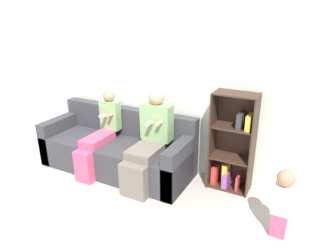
% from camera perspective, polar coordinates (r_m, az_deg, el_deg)
% --- Properties ---
extents(ground_plane, '(14.00, 14.00, 0.00)m').
position_cam_1_polar(ground_plane, '(4.11, -12.29, -11.23)').
color(ground_plane, '#BCB2A8').
extents(back_wall, '(10.00, 0.06, 2.55)m').
position_cam_1_polar(back_wall, '(4.33, -5.72, 9.21)').
color(back_wall, silver).
rests_on(back_wall, ground_plane).
extents(couch, '(2.19, 0.82, 0.85)m').
position_cam_1_polar(couch, '(4.37, -9.59, -4.61)').
color(couch, '#38383D').
rests_on(couch, ground_plane).
extents(adult_seated, '(0.41, 0.77, 1.24)m').
position_cam_1_polar(adult_seated, '(3.84, -3.59, -2.29)').
color(adult_seated, '#70665B').
rests_on(adult_seated, ground_plane).
extents(child_seated, '(0.29, 0.77, 1.12)m').
position_cam_1_polar(child_seated, '(4.27, -12.90, -1.51)').
color(child_seated, '#DB4C75').
rests_on(child_seated, ground_plane).
extents(toddler_standing, '(0.19, 0.17, 0.76)m').
position_cam_1_polar(toddler_standing, '(3.24, 20.98, -13.06)').
color(toddler_standing, '#DB4C75').
rests_on(toddler_standing, ground_plane).
extents(bookshelf, '(0.53, 0.31, 1.27)m').
position_cam_1_polar(bookshelf, '(3.86, 12.15, -4.09)').
color(bookshelf, '#3D281E').
rests_on(bookshelf, ground_plane).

